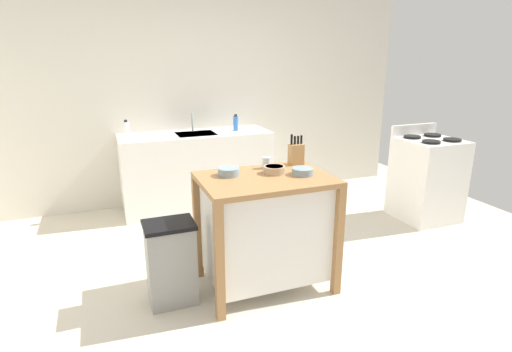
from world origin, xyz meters
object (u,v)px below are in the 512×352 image
(bowl_ceramic_small, at_px, (274,169))
(trash_bin, at_px, (171,263))
(bowl_stoneware_deep, at_px, (303,171))
(bottle_dish_soap, at_px, (236,123))
(kitchen_island, at_px, (265,226))
(sink_faucet, at_px, (192,122))
(bottle_hand_soap, at_px, (126,130))
(knife_block, at_px, (296,153))
(bowl_ceramic_wide, at_px, (229,171))
(drinking_cup, at_px, (267,163))
(stove, at_px, (427,179))

(bowl_ceramic_small, bearing_deg, trash_bin, -177.37)
(bowl_stoneware_deep, height_order, bottle_dish_soap, bottle_dish_soap)
(kitchen_island, xyz_separation_m, sink_faucet, (-0.09, 2.05, 0.50))
(bowl_stoneware_deep, relative_size, bottle_hand_soap, 0.83)
(knife_block, relative_size, bowl_ceramic_wide, 1.56)
(bowl_stoneware_deep, height_order, trash_bin, bowl_stoneware_deep)
(bowl_ceramic_small, xyz_separation_m, drinking_cup, (0.00, 0.16, 0.01))
(trash_bin, bearing_deg, drinking_cup, 13.21)
(kitchen_island, distance_m, trash_bin, 0.75)
(bowl_stoneware_deep, bearing_deg, stove, 20.39)
(knife_block, xyz_separation_m, bottle_hand_soap, (-1.22, 1.67, -0.00))
(sink_faucet, xyz_separation_m, stove, (2.28, -1.39, -0.55))
(kitchen_island, bearing_deg, stove, 16.76)
(bowl_stoneware_deep, relative_size, drinking_cup, 1.85)
(bowl_ceramic_small, distance_m, drinking_cup, 0.16)
(bowl_stoneware_deep, distance_m, bottle_dish_soap, 1.97)
(knife_block, xyz_separation_m, bottle_dish_soap, (0.03, 1.67, -0.01))
(bottle_hand_soap, bearing_deg, kitchen_island, -66.13)
(trash_bin, distance_m, bottle_dish_soap, 2.30)
(bowl_ceramic_small, xyz_separation_m, sink_faucet, (-0.19, 1.99, 0.08))
(knife_block, height_order, bottle_dish_soap, knife_block)
(drinking_cup, bearing_deg, knife_block, 5.23)
(knife_block, distance_m, sink_faucet, 1.87)
(kitchen_island, relative_size, drinking_cup, 11.00)
(bowl_ceramic_small, bearing_deg, bottle_dish_soap, 80.69)
(bowl_ceramic_wide, xyz_separation_m, drinking_cup, (0.34, 0.09, 0.01))
(bowl_ceramic_wide, height_order, stove, stove)
(knife_block, height_order, bowl_stoneware_deep, knife_block)
(drinking_cup, bearing_deg, kitchen_island, -114.14)
(sink_faucet, distance_m, stove, 2.73)
(knife_block, xyz_separation_m, bowl_stoneware_deep, (-0.09, -0.29, -0.06))
(kitchen_island, distance_m, bottle_hand_soap, 2.15)
(kitchen_island, relative_size, bowl_ceramic_small, 5.88)
(bowl_stoneware_deep, xyz_separation_m, trash_bin, (-1.01, 0.07, -0.61))
(bowl_stoneware_deep, bearing_deg, trash_bin, 175.76)
(bowl_ceramic_small, relative_size, bowl_ceramic_wide, 1.03)
(knife_block, bearing_deg, bowl_ceramic_wide, -169.52)
(kitchen_island, xyz_separation_m, bowl_stoneware_deep, (0.28, -0.05, 0.42))
(bowl_ceramic_wide, bearing_deg, bowl_ceramic_small, -11.15)
(bottle_dish_soap, bearing_deg, kitchen_island, -101.81)
(bowl_ceramic_wide, height_order, bowl_stoneware_deep, bowl_ceramic_wide)
(bowl_ceramic_small, xyz_separation_m, bowl_ceramic_wide, (-0.34, 0.07, 0.00))
(trash_bin, bearing_deg, bowl_stoneware_deep, -4.24)
(sink_faucet, relative_size, stove, 0.22)
(trash_bin, xyz_separation_m, bottle_hand_soap, (-0.12, 1.89, 0.67))
(drinking_cup, bearing_deg, bowl_ceramic_small, -90.59)
(kitchen_island, distance_m, knife_block, 0.66)
(kitchen_island, distance_m, bowl_stoneware_deep, 0.51)
(knife_block, distance_m, bowl_stoneware_deep, 0.31)
(bowl_stoneware_deep, bearing_deg, bottle_dish_soap, 86.55)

